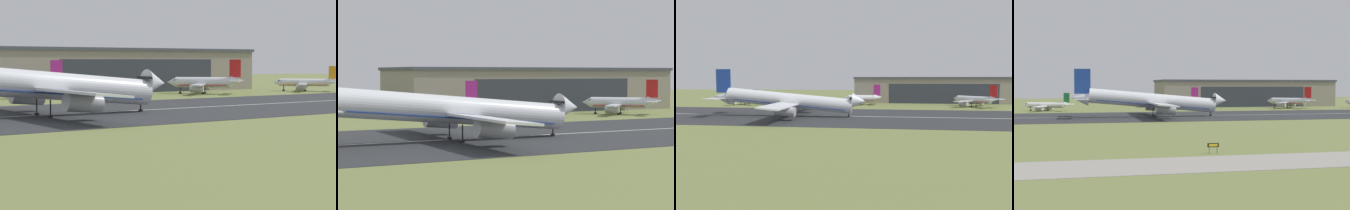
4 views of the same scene
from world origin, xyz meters
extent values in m
plane|color=olive|center=(0.00, 62.71, 0.00)|extent=(613.83, 613.83, 0.00)
cube|color=#2B2D30|center=(0.00, 125.42, 0.03)|extent=(373.83, 51.57, 0.06)
cube|color=silver|center=(0.00, 125.42, 0.07)|extent=(336.45, 0.70, 0.01)
cube|color=gray|center=(50.44, 201.37, 6.25)|extent=(89.23, 30.82, 12.51)
cube|color=#424751|center=(50.44, 201.37, 12.96)|extent=(90.23, 31.82, 0.90)
cube|color=#2D333D|center=(50.44, 185.91, 5.00)|extent=(53.54, 0.12, 10.01)
cylinder|color=silver|center=(-9.50, 122.77, 5.42)|extent=(42.51, 4.81, 8.37)
cone|color=silver|center=(13.76, 122.81, 5.42)|extent=(4.66, 4.74, 5.09)
cone|color=silver|center=(-33.47, 122.73, 6.27)|extent=(6.04, 4.27, 4.74)
cube|color=black|center=(11.41, 122.80, 6.37)|extent=(1.14, 4.03, 0.53)
cube|color=navy|center=(-9.50, 122.77, 4.12)|extent=(37.91, 4.56, 3.48)
cube|color=silver|center=(-8.64, 109.84, 4.59)|extent=(6.31, 21.13, 0.94)
cylinder|color=#A8A8B2|center=(-7.39, 111.53, 2.87)|extent=(6.39, 2.95, 3.46)
cube|color=silver|center=(-8.68, 135.70, 4.59)|extent=(6.31, 21.13, 0.94)
cylinder|color=#A8A8B2|center=(-7.42, 134.01, 2.87)|extent=(6.39, 2.95, 3.46)
cube|color=navy|center=(-32.62, 122.73, 11.81)|extent=(5.15, 0.29, 8.05)
cube|color=silver|center=(-33.01, 116.74, 6.13)|extent=(4.52, 7.25, 0.24)
cube|color=silver|center=(-33.03, 128.72, 6.13)|extent=(4.52, 7.25, 0.24)
cylinder|color=black|center=(10.42, 122.80, 1.53)|extent=(0.24, 0.24, 3.05)
cylinder|color=black|center=(10.42, 122.80, 0.22)|extent=(0.84, 0.84, 0.44)
cylinder|color=black|center=(-9.15, 119.93, 1.53)|extent=(0.24, 0.24, 3.05)
cylinder|color=black|center=(-9.15, 119.93, 0.22)|extent=(0.84, 0.84, 0.44)
cylinder|color=black|center=(-9.16, 125.61, 1.53)|extent=(0.24, 0.24, 3.05)
cylinder|color=black|center=(-9.16, 125.61, 0.22)|extent=(0.84, 0.84, 0.44)
cylinder|color=white|center=(-46.99, 167.72, 2.46)|extent=(15.64, 7.86, 2.28)
cone|color=white|center=(-55.35, 170.96, 2.46)|extent=(2.74, 2.87, 2.28)
cone|color=white|center=(-38.30, 164.36, 2.87)|extent=(3.29, 2.90, 2.05)
cube|color=black|center=(-54.30, 170.55, 2.91)|extent=(1.73, 2.21, 0.44)
cube|color=#1E7238|center=(-46.99, 167.72, 1.83)|extent=(14.12, 7.18, 0.20)
cube|color=white|center=(-45.33, 172.87, 2.06)|extent=(5.39, 8.83, 0.40)
cylinder|color=#A8A8B2|center=(-46.04, 172.41, 1.10)|extent=(3.28, 2.39, 1.41)
cube|color=white|center=(-49.23, 162.80, 2.06)|extent=(5.39, 8.83, 0.40)
cylinder|color=#A8A8B2|center=(-49.45, 163.62, 1.10)|extent=(3.28, 2.39, 1.41)
cube|color=#1E7238|center=(-38.68, 164.51, 5.54)|extent=(2.42, 1.16, 3.88)
cube|color=white|center=(-37.27, 167.05, 2.80)|extent=(3.29, 4.04, 0.24)
cube|color=white|center=(-39.35, 161.67, 2.80)|extent=(3.29, 4.04, 0.24)
cylinder|color=black|center=(-53.28, 170.16, 0.66)|extent=(0.24, 0.24, 1.32)
cylinder|color=black|center=(-53.28, 170.16, 0.22)|extent=(0.84, 0.84, 0.44)
cylinder|color=black|center=(-46.32, 168.93, 0.66)|extent=(0.24, 0.24, 1.32)
cylinder|color=black|center=(-46.32, 168.93, 0.22)|extent=(0.84, 0.84, 0.44)
cylinder|color=black|center=(-47.31, 166.38, 0.66)|extent=(0.24, 0.24, 1.32)
cylinder|color=black|center=(-47.31, 166.38, 0.22)|extent=(0.84, 0.84, 0.44)
cylinder|color=white|center=(10.44, 175.64, 3.12)|extent=(12.40, 3.56, 3.00)
cone|color=white|center=(2.96, 175.99, 3.12)|extent=(2.83, 3.12, 3.00)
cone|color=white|center=(18.37, 175.28, 3.66)|extent=(3.72, 2.86, 2.70)
cube|color=black|center=(4.44, 175.92, 3.72)|extent=(1.22, 2.60, 0.44)
cube|color=#991E7A|center=(10.44, 175.64, 2.30)|extent=(11.17, 3.35, 0.20)
cube|color=white|center=(10.47, 181.71, 2.60)|extent=(2.64, 9.23, 0.40)
cylinder|color=#A8A8B2|center=(9.99, 181.00, 1.42)|extent=(3.98, 2.03, 1.86)
cube|color=white|center=(9.92, 169.60, 2.60)|extent=(2.64, 9.23, 0.40)
cylinder|color=#A8A8B2|center=(9.51, 170.35, 1.42)|extent=(3.98, 2.03, 1.86)
cube|color=#991E7A|center=(17.83, 175.30, 7.17)|extent=(3.27, 0.43, 5.10)
cube|color=white|center=(18.40, 179.07, 3.57)|extent=(3.06, 4.71, 0.24)
cube|color=white|center=(18.05, 171.50, 3.57)|extent=(3.06, 4.71, 0.24)
cylinder|color=black|center=(5.51, 175.87, 0.81)|extent=(0.24, 0.24, 1.62)
cylinder|color=black|center=(5.51, 175.87, 0.22)|extent=(0.84, 0.84, 0.44)
cylinder|color=black|center=(10.78, 177.43, 0.81)|extent=(0.24, 0.24, 1.62)
cylinder|color=black|center=(10.78, 177.43, 0.22)|extent=(0.84, 0.84, 0.44)
cylinder|color=black|center=(10.61, 173.84, 0.81)|extent=(0.24, 0.24, 1.62)
cylinder|color=black|center=(10.61, 173.84, 0.22)|extent=(0.84, 0.84, 0.44)
cylinder|color=silver|center=(60.95, 168.96, 3.36)|extent=(13.05, 13.67, 2.98)
cone|color=silver|center=(54.60, 175.75, 3.36)|extent=(4.01, 3.99, 2.98)
cone|color=silver|center=(67.61, 161.84, 3.90)|extent=(4.40, 4.44, 2.68)
cube|color=black|center=(55.61, 174.68, 3.96)|extent=(2.60, 2.53, 0.44)
cube|color=red|center=(60.95, 168.96, 2.54)|extent=(11.85, 12.40, 0.20)
cube|color=silver|center=(65.78, 173.91, 2.84)|extent=(9.73, 9.34, 0.40)
cylinder|color=#A8A8B2|center=(64.79, 173.70, 1.67)|extent=(3.99, 4.09, 1.85)
cube|color=silver|center=(55.69, 164.47, 2.84)|extent=(9.73, 9.34, 0.40)
cylinder|color=#A8A8B2|center=(55.96, 165.45, 1.67)|extent=(3.99, 4.09, 1.85)
cube|color=red|center=(67.25, 162.23, 7.38)|extent=(2.42, 2.56, 5.06)
cube|color=silver|center=(70.27, 164.51, 3.81)|extent=(5.27, 5.18, 0.24)
cube|color=silver|center=(64.77, 159.36, 3.81)|extent=(5.27, 5.18, 0.24)
cylinder|color=black|center=(56.34, 173.90, 0.94)|extent=(0.24, 0.24, 1.87)
cylinder|color=black|center=(56.34, 173.90, 0.22)|extent=(0.84, 0.84, 0.44)
cylinder|color=black|center=(62.38, 170.05, 0.94)|extent=(0.24, 0.24, 1.87)
cylinder|color=black|center=(62.38, 170.05, 0.22)|extent=(0.84, 0.84, 0.44)
cylinder|color=black|center=(59.77, 167.61, 0.94)|extent=(0.24, 0.24, 1.87)
cylinder|color=black|center=(59.77, 167.61, 0.22)|extent=(0.84, 0.84, 0.44)
camera|label=1|loc=(-54.84, 19.47, 9.50)|focal=70.00mm
camera|label=2|loc=(-53.44, 19.47, 11.76)|focal=70.00mm
camera|label=3|loc=(23.02, 17.39, 12.72)|focal=35.00mm
camera|label=4|loc=(-33.68, -31.45, 10.25)|focal=50.00mm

